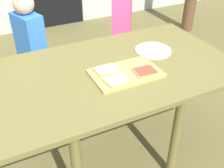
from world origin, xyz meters
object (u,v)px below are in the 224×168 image
pizza_slice_near_left (117,80)px  child_left (32,50)px  pizza_slice_far_left (106,70)px  child_right (122,26)px  cutting_board (126,73)px  pizza_slice_near_right (145,71)px  plate_white_right (153,50)px  dining_table (106,82)px

pizza_slice_near_left → child_left: child_left is taller
pizza_slice_far_left → child_right: bearing=56.3°
cutting_board → pizza_slice_near_right: bearing=-28.4°
pizza_slice_near_left → child_left: (-0.27, 0.93, -0.18)m
plate_white_right → child_left: bearing=133.5°
cutting_board → child_left: (-0.36, 0.86, -0.17)m
pizza_slice_near_right → child_left: bearing=116.3°
dining_table → plate_white_right: 0.39m
cutting_board → child_right: 0.88m
pizza_slice_near_right → child_left: (-0.45, 0.92, -0.18)m
pizza_slice_near_right → dining_table: bearing=140.7°
pizza_slice_near_left → plate_white_right: size_ratio=0.58×
dining_table → child_right: child_right is taller
cutting_board → pizza_slice_near_left: size_ratio=2.82×
cutting_board → pizza_slice_near_left: (-0.09, -0.06, 0.02)m
plate_white_right → pizza_slice_far_left: bearing=-163.3°
cutting_board → plate_white_right: 0.34m
cutting_board → pizza_slice_far_left: (-0.09, 0.06, 0.02)m
pizza_slice_far_left → child_right: 0.88m
pizza_slice_near_left → child_left: size_ratio=0.14×
dining_table → pizza_slice_far_left: pizza_slice_far_left is taller
dining_table → child_right: 0.84m
child_right → pizza_slice_near_left: bearing=-119.6°
pizza_slice_far_left → pizza_slice_near_right: 0.22m
pizza_slice_near_left → pizza_slice_near_right: (0.18, 0.01, 0.00)m
pizza_slice_far_left → cutting_board: bearing=-31.5°
plate_white_right → dining_table: bearing=-167.6°
pizza_slice_near_left → pizza_slice_near_right: size_ratio=1.05×
pizza_slice_near_right → plate_white_right: 0.30m
pizza_slice_far_left → pizza_slice_near_left: (0.01, -0.12, 0.00)m
pizza_slice_far_left → pizza_slice_near_left: same height
plate_white_right → child_left: 0.97m
pizza_slice_near_right → plate_white_right: size_ratio=0.55×
cutting_board → plate_white_right: bearing=30.4°
pizza_slice_far_left → child_left: (-0.26, 0.81, -0.18)m
child_right → pizza_slice_near_right: bearing=-109.6°
dining_table → pizza_slice_near_left: bearing=-93.0°
dining_table → pizza_slice_near_right: pizza_slice_near_right is taller
child_left → child_right: (0.75, -0.08, 0.09)m
plate_white_right → child_right: 0.62m
plate_white_right → child_right: bearing=81.1°
cutting_board → pizza_slice_far_left: size_ratio=2.99×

